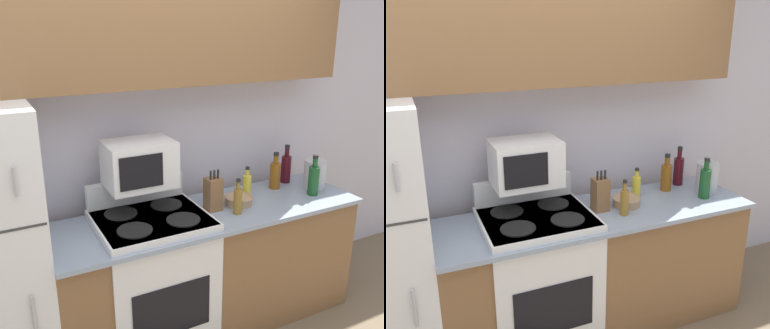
% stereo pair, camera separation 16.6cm
% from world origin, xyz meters
% --- Properties ---
extents(wall_back, '(8.00, 0.05, 2.55)m').
position_xyz_m(wall_back, '(0.00, 0.72, 1.27)').
color(wall_back, silver).
rests_on(wall_back, ground_plane).
extents(lower_cabinets, '(2.12, 0.62, 0.89)m').
position_xyz_m(lower_cabinets, '(0.34, 0.29, 0.45)').
color(lower_cabinets, brown).
rests_on(lower_cabinets, ground_plane).
extents(upper_cabinets, '(2.81, 0.32, 0.73)m').
position_xyz_m(upper_cabinets, '(0.00, 0.54, 2.07)').
color(upper_cabinets, brown).
rests_on(upper_cabinets, refrigerator).
extents(stove, '(0.69, 0.61, 1.10)m').
position_xyz_m(stove, '(-0.08, 0.28, 0.48)').
color(stove, white).
rests_on(stove, ground_plane).
extents(microwave, '(0.42, 0.31, 0.29)m').
position_xyz_m(microwave, '(-0.10, 0.41, 1.25)').
color(microwave, white).
rests_on(microwave, stove).
extents(knife_block, '(0.10, 0.10, 0.28)m').
position_xyz_m(knife_block, '(0.36, 0.29, 1.00)').
color(knife_block, brown).
rests_on(knife_block, lower_cabinets).
extents(bowl, '(0.20, 0.20, 0.06)m').
position_xyz_m(bowl, '(0.56, 0.29, 0.92)').
color(bowl, tan).
rests_on(bowl, lower_cabinets).
extents(bottle_vinegar, '(0.06, 0.06, 0.24)m').
position_xyz_m(bottle_vinegar, '(0.48, 0.16, 0.99)').
color(bottle_vinegar, olive).
rests_on(bottle_vinegar, lower_cabinets).
extents(bottle_wine_red, '(0.08, 0.08, 0.30)m').
position_xyz_m(bottle_wine_red, '(1.13, 0.49, 1.01)').
color(bottle_wine_red, '#470F19').
rests_on(bottle_wine_red, lower_cabinets).
extents(bottle_wine_green, '(0.08, 0.08, 0.30)m').
position_xyz_m(bottle_wine_green, '(1.14, 0.19, 1.01)').
color(bottle_wine_green, '#194C23').
rests_on(bottle_wine_green, lower_cabinets).
extents(bottle_cooking_spray, '(0.06, 0.06, 0.22)m').
position_xyz_m(bottle_cooking_spray, '(0.70, 0.39, 0.98)').
color(bottle_cooking_spray, gold).
rests_on(bottle_cooking_spray, lower_cabinets).
extents(bottle_whiskey, '(0.08, 0.08, 0.28)m').
position_xyz_m(bottle_whiskey, '(0.97, 0.42, 1.00)').
color(bottle_whiskey, brown).
rests_on(bottle_whiskey, lower_cabinets).
extents(kettle, '(0.16, 0.16, 0.24)m').
position_xyz_m(kettle, '(1.24, 0.28, 1.00)').
color(kettle, '#B7B7BC').
rests_on(kettle, lower_cabinets).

